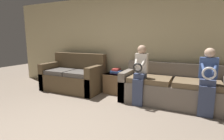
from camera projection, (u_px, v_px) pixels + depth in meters
name	position (u px, v px, depth m)	size (l,w,h in m)	color
wall_back	(122.00, 44.00, 4.73)	(7.41, 0.06, 2.55)	#C6B789
couch_main	(172.00, 89.00, 3.84)	(2.22, 0.89, 0.87)	#70665B
couch_side	(74.00, 77.00, 4.86)	(1.66, 0.87, 1.01)	brown
child_left_seated	(140.00, 72.00, 3.73)	(0.27, 0.38, 1.28)	#384260
child_right_seated	(208.00, 78.00, 3.19)	(0.31, 0.38, 1.25)	#384260
side_shelf	(116.00, 83.00, 4.64)	(0.56, 0.52, 0.51)	brown
book_stack	(116.00, 71.00, 4.59)	(0.26, 0.30, 0.14)	#7A4284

